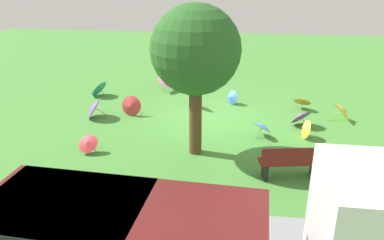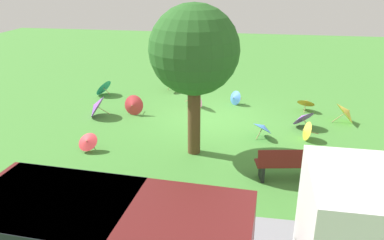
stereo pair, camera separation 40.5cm
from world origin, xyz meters
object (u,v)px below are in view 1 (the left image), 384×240
at_px(parasol_pink_2, 195,96).
at_px(parasol_purple_0, 93,107).
at_px(park_bench, 291,162).
at_px(parasol_blue_2, 263,126).
at_px(shade_tree, 196,51).
at_px(parasol_yellow_2, 304,129).
at_px(parasol_pink_0, 168,81).
at_px(parasol_red_0, 88,143).
at_px(parasol_teal_0, 98,88).
at_px(parasol_red_1, 131,106).
at_px(van_dark, 112,238).
at_px(parasol_purple_1, 300,116).
at_px(parasol_yellow_0, 343,110).
at_px(parasol_orange_1, 358,153).
at_px(parasol_blue_0, 231,97).
at_px(parasol_orange_0, 302,101).

bearing_deg(parasol_pink_2, parasol_purple_0, 24.96).
bearing_deg(park_bench, parasol_blue_2, -76.87).
height_order(shade_tree, parasol_yellow_2, shade_tree).
xyz_separation_m(parasol_pink_0, parasol_red_0, (1.18, 6.24, -0.15)).
relative_size(parasol_pink_0, parasol_purple_0, 1.20).
relative_size(park_bench, parasol_yellow_2, 2.57).
height_order(parasol_red_0, parasol_pink_2, parasol_pink_2).
relative_size(parasol_teal_0, parasol_red_1, 1.20).
distance_m(van_dark, parasol_blue_2, 7.03).
bearing_deg(parasol_red_0, parasol_pink_2, -120.66).
bearing_deg(parasol_pink_0, parasol_blue_2, 131.19).
relative_size(parasol_red_0, parasol_purple_1, 0.67).
relative_size(shade_tree, parasol_pink_2, 4.35).
distance_m(van_dark, park_bench, 5.15).
height_order(shade_tree, parasol_pink_0, shade_tree).
height_order(parasol_purple_1, parasol_yellow_0, parasol_yellow_0).
xyz_separation_m(parasol_orange_1, parasol_blue_2, (2.49, -1.53, 0.05)).
height_order(parasol_red_0, parasol_blue_0, parasol_blue_0).
bearing_deg(van_dark, parasol_pink_0, -84.07).
distance_m(van_dark, parasol_orange_0, 10.22).
height_order(parasol_purple_1, parasol_orange_1, parasol_purple_1).
xyz_separation_m(parasol_blue_2, parasol_yellow_2, (-1.29, -0.06, -0.07)).
xyz_separation_m(parasol_blue_0, parasol_orange_1, (-3.57, 4.56, 0.04)).
height_order(parasol_pink_0, parasol_yellow_2, parasol_pink_0).
xyz_separation_m(shade_tree, parasol_yellow_2, (-3.27, -1.42, -2.65)).
height_order(van_dark, parasol_pink_2, van_dark).
height_order(parasol_teal_0, parasol_purple_1, parasol_teal_0).
bearing_deg(parasol_orange_1, van_dark, 43.30).
relative_size(parasol_pink_0, parasol_teal_0, 1.22).
height_order(parasol_red_0, parasol_orange_1, parasol_red_0).
bearing_deg(shade_tree, parasol_red_0, 8.72).
relative_size(parasol_orange_0, parasol_orange_1, 1.38).
xyz_separation_m(park_bench, parasol_blue_2, (0.59, -2.55, -0.09)).
bearing_deg(van_dark, parasol_teal_0, -68.26).
relative_size(parasol_red_0, parasol_orange_0, 0.83).
bearing_deg(parasol_blue_0, shade_tree, 78.48).
distance_m(parasol_teal_0, parasol_yellow_0, 9.64).
xyz_separation_m(park_bench, parasol_pink_2, (3.06, -5.06, -0.00)).
bearing_deg(parasol_blue_2, parasol_pink_0, -48.81).
bearing_deg(parasol_pink_0, parasol_red_0, 79.33).
height_order(parasol_red_0, parasol_orange_0, parasol_orange_0).
bearing_deg(parasol_red_0, van_dark, 116.51).
xyz_separation_m(park_bench, parasol_yellow_2, (-0.70, -2.61, -0.16)).
relative_size(parasol_red_0, parasol_yellow_2, 1.02).
relative_size(parasol_yellow_0, parasol_blue_2, 1.04).
relative_size(parasol_orange_1, parasol_yellow_2, 0.88).
xyz_separation_m(parasol_pink_0, parasol_orange_1, (-6.35, 5.94, -0.15)).
relative_size(parasol_blue_2, parasol_yellow_2, 1.41).
height_order(parasol_pink_2, parasol_orange_1, parasol_pink_2).
bearing_deg(shade_tree, parasol_pink_2, -82.80).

